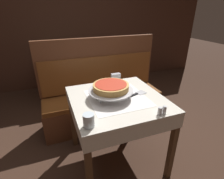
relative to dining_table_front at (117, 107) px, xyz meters
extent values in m
plane|color=#382319|center=(0.00, 0.00, -0.66)|extent=(14.00, 14.00, 0.00)
cube|color=beige|center=(0.00, 0.00, 0.08)|extent=(0.84, 0.84, 0.03)
cube|color=white|center=(0.00, 0.00, 0.10)|extent=(0.52, 0.52, 0.00)
cube|color=beige|center=(0.00, 0.00, 0.00)|extent=(0.84, 0.84, 0.12)
cube|color=#4C331E|center=(-0.39, -0.39, -0.30)|extent=(0.05, 0.05, 0.73)
cube|color=#4C331E|center=(0.39, -0.39, -0.30)|extent=(0.05, 0.05, 0.73)
cube|color=#4C331E|center=(-0.39, 0.39, -0.30)|extent=(0.05, 0.05, 0.73)
cube|color=#4C331E|center=(0.39, 0.39, -0.30)|extent=(0.05, 0.05, 0.73)
cube|color=#1E6B33|center=(-0.28, 1.79, 0.08)|extent=(0.77, 0.77, 0.03)
cube|color=white|center=(-0.28, 1.79, 0.10)|extent=(0.48, 0.48, 0.00)
cube|color=#1E6B33|center=(-0.28, 1.79, -0.02)|extent=(0.77, 0.77, 0.17)
cube|color=#4C331E|center=(-0.63, 1.43, -0.30)|extent=(0.05, 0.05, 0.73)
cube|color=#4C331E|center=(0.07, 1.43, -0.30)|extent=(0.05, 0.05, 0.73)
cube|color=#4C331E|center=(-0.63, 2.14, -0.30)|extent=(0.05, 0.05, 0.73)
cube|color=#4C331E|center=(0.07, 2.14, -0.30)|extent=(0.05, 0.05, 0.73)
cube|color=brown|center=(0.09, 0.70, -0.47)|extent=(1.61, 0.45, 0.39)
cube|color=brown|center=(0.09, 0.70, -0.25)|extent=(1.58, 0.44, 0.06)
cube|color=brown|center=(0.09, 0.90, 0.15)|extent=(1.61, 0.06, 0.73)
cube|color=brown|center=(0.09, 0.85, 0.04)|extent=(1.55, 0.02, 0.47)
cube|color=#3D2319|center=(0.00, 2.33, 0.54)|extent=(6.00, 0.04, 2.40)
cylinder|color=#ADADB2|center=(-0.05, 0.17, 0.13)|extent=(0.01, 0.01, 0.06)
cylinder|color=#ADADB2|center=(-0.17, -0.04, 0.13)|extent=(0.01, 0.01, 0.06)
cylinder|color=#ADADB2|center=(0.07, -0.04, 0.13)|extent=(0.01, 0.01, 0.06)
cylinder|color=#ADADB2|center=(-0.05, 0.03, 0.16)|extent=(0.28, 0.28, 0.01)
cylinder|color=silver|center=(-0.05, 0.03, 0.16)|extent=(0.40, 0.40, 0.01)
cylinder|color=silver|center=(-0.05, 0.03, 0.17)|extent=(0.41, 0.41, 0.01)
cylinder|color=tan|center=(-0.05, 0.03, 0.20)|extent=(0.33, 0.33, 0.05)
cylinder|color=red|center=(-0.05, 0.03, 0.23)|extent=(0.29, 0.29, 0.01)
cube|color=#BCBCC1|center=(0.25, 0.01, 0.10)|extent=(0.11, 0.10, 0.00)
cube|color=black|center=(0.12, -0.03, 0.10)|extent=(0.19, 0.07, 0.01)
cylinder|color=silver|center=(-0.35, -0.33, 0.15)|extent=(0.08, 0.08, 0.10)
cylinder|color=silver|center=(0.20, -0.38, 0.12)|extent=(0.03, 0.03, 0.05)
cylinder|color=#B7B7BC|center=(0.20, -0.38, 0.15)|extent=(0.03, 0.03, 0.01)
cylinder|color=silver|center=(0.25, -0.38, 0.12)|extent=(0.03, 0.03, 0.05)
cylinder|color=#B7B7BC|center=(0.25, -0.38, 0.16)|extent=(0.03, 0.03, 0.01)
cube|color=#B2B2B7|center=(0.14, 0.38, 0.14)|extent=(0.10, 0.05, 0.09)
cube|color=black|center=(-0.19, 1.89, 0.11)|extent=(0.14, 0.14, 0.03)
cylinder|color=black|center=(-0.19, 1.89, 0.21)|extent=(0.01, 0.01, 0.15)
cylinder|color=white|center=(-0.19, 1.94, 0.19)|extent=(0.04, 0.04, 0.12)
cylinder|color=red|center=(-0.19, 1.85, 0.19)|extent=(0.04, 0.04, 0.12)
camera|label=1|loc=(-0.55, -1.32, 0.86)|focal=28.00mm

